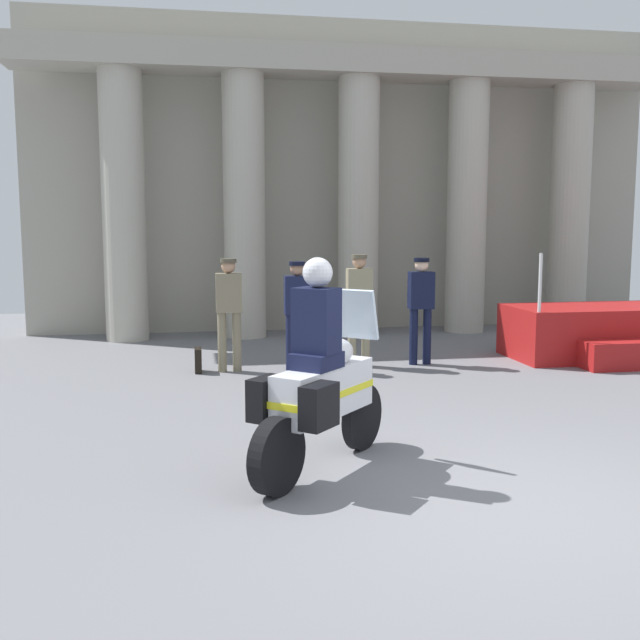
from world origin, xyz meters
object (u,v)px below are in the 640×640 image
object	(u,v)px
officer_in_row_1	(297,306)
briefcase_on_ground	(198,360)
officer_in_row_3	(421,302)
reviewing_stand	(604,333)
officer_in_row_2	(359,301)
officer_in_row_0	(229,305)
motorcycle_with_rider	(319,384)

from	to	relation	value
officer_in_row_1	briefcase_on_ground	distance (m)	1.68
officer_in_row_3	briefcase_on_ground	bearing A→B (deg)	1.82
reviewing_stand	officer_in_row_2	distance (m)	4.17
officer_in_row_0	officer_in_row_2	bearing A→B (deg)	-176.13
officer_in_row_1	motorcycle_with_rider	xyz separation A→B (m)	(-0.48, -4.66, -0.17)
officer_in_row_1	officer_in_row_3	xyz separation A→B (m)	(1.96, 0.11, 0.02)
officer_in_row_1	motorcycle_with_rider	world-z (taller)	motorcycle_with_rider
officer_in_row_1	officer_in_row_2	world-z (taller)	officer_in_row_2
reviewing_stand	officer_in_row_1	world-z (taller)	reviewing_stand
officer_in_row_2	motorcycle_with_rider	xyz separation A→B (m)	(-1.46, -4.80, -0.22)
motorcycle_with_rider	officer_in_row_2	bearing A→B (deg)	24.53
officer_in_row_1	motorcycle_with_rider	bearing A→B (deg)	85.24
motorcycle_with_rider	officer_in_row_3	bearing A→B (deg)	14.37
officer_in_row_3	motorcycle_with_rider	world-z (taller)	motorcycle_with_rider
reviewing_stand	officer_in_row_1	distance (m)	5.14
officer_in_row_3	motorcycle_with_rider	bearing A→B (deg)	64.02
reviewing_stand	motorcycle_with_rider	size ratio (longest dim) A/B	1.60
officer_in_row_0	officer_in_row_2	distance (m)	2.00
officer_in_row_3	motorcycle_with_rider	distance (m)	5.37
reviewing_stand	officer_in_row_2	xyz separation A→B (m)	(-4.13, 0.02, 0.61)
reviewing_stand	officer_in_row_0	distance (m)	6.15
officer_in_row_0	motorcycle_with_rider	size ratio (longest dim) A/B	0.89
officer_in_row_1	officer_in_row_3	bearing A→B (deg)	-175.63
officer_in_row_2	briefcase_on_ground	xyz separation A→B (m)	(-2.46, -0.06, -0.84)
officer_in_row_2	officer_in_row_0	bearing A→B (deg)	3.87
officer_in_row_1	briefcase_on_ground	world-z (taller)	officer_in_row_1
officer_in_row_2	motorcycle_with_rider	bearing A→B (deg)	74.19
officer_in_row_0	briefcase_on_ground	bearing A→B (deg)	-2.64
officer_in_row_3	briefcase_on_ground	size ratio (longest dim) A/B	4.64
briefcase_on_ground	motorcycle_with_rider	bearing A→B (deg)	-78.08
officer_in_row_0	motorcycle_with_rider	bearing A→B (deg)	97.59
officer_in_row_0	briefcase_on_ground	xyz separation A→B (m)	(-0.47, 0.03, -0.82)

